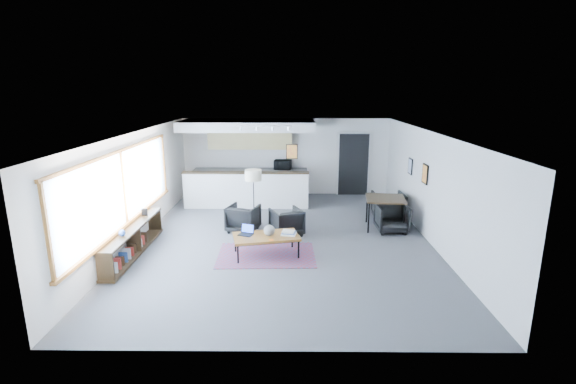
{
  "coord_description": "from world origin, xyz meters",
  "views": [
    {
      "loc": [
        0.2,
        -9.64,
        3.61
      ],
      "look_at": [
        0.1,
        0.4,
        1.09
      ],
      "focal_mm": 26.0,
      "sensor_mm": 36.0,
      "label": 1
    }
  ],
  "objects_px": {
    "coffee_table": "(266,237)",
    "armchair_right": "(287,221)",
    "book_stack": "(289,233)",
    "ceramic_pot": "(269,230)",
    "floor_lamp": "(253,177)",
    "dining_chair_near": "(392,219)",
    "dining_chair_far": "(388,207)",
    "dining_table": "(385,200)",
    "laptop": "(247,231)",
    "armchair_left": "(243,217)",
    "microwave": "(283,164)"
  },
  "relations": [
    {
      "from": "armchair_left",
      "to": "armchair_right",
      "type": "relative_size",
      "value": 1.02
    },
    {
      "from": "ceramic_pot",
      "to": "floor_lamp",
      "type": "xyz_separation_m",
      "value": [
        -0.53,
        2.09,
        0.73
      ]
    },
    {
      "from": "book_stack",
      "to": "microwave",
      "type": "bearing_deg",
      "value": 92.66
    },
    {
      "from": "dining_chair_near",
      "to": "microwave",
      "type": "relative_size",
      "value": 1.19
    },
    {
      "from": "floor_lamp",
      "to": "microwave",
      "type": "xyz_separation_m",
      "value": [
        0.71,
        3.1,
        -0.2
      ]
    },
    {
      "from": "dining_chair_far",
      "to": "microwave",
      "type": "distance_m",
      "value": 4.01
    },
    {
      "from": "coffee_table",
      "to": "armchair_right",
      "type": "distance_m",
      "value": 1.41
    },
    {
      "from": "floor_lamp",
      "to": "dining_chair_far",
      "type": "relative_size",
      "value": 2.1
    },
    {
      "from": "armchair_left",
      "to": "dining_chair_near",
      "type": "height_order",
      "value": "armchair_left"
    },
    {
      "from": "laptop",
      "to": "armchair_right",
      "type": "xyz_separation_m",
      "value": [
        0.86,
        1.27,
        -0.16
      ]
    },
    {
      "from": "coffee_table",
      "to": "book_stack",
      "type": "distance_m",
      "value": 0.5
    },
    {
      "from": "coffee_table",
      "to": "floor_lamp",
      "type": "xyz_separation_m",
      "value": [
        -0.45,
        2.08,
        0.89
      ]
    },
    {
      "from": "ceramic_pot",
      "to": "dining_table",
      "type": "xyz_separation_m",
      "value": [
        2.93,
        1.88,
        0.17
      ]
    },
    {
      "from": "microwave",
      "to": "coffee_table",
      "type": "bearing_deg",
      "value": -86.08
    },
    {
      "from": "dining_chair_far",
      "to": "dining_chair_near",
      "type": "bearing_deg",
      "value": 81.48
    },
    {
      "from": "coffee_table",
      "to": "dining_chair_far",
      "type": "height_order",
      "value": "dining_chair_far"
    },
    {
      "from": "dining_table",
      "to": "coffee_table",
      "type": "bearing_deg",
      "value": -148.1
    },
    {
      "from": "dining_chair_near",
      "to": "dining_chair_far",
      "type": "relative_size",
      "value": 0.93
    },
    {
      "from": "armchair_right",
      "to": "dining_chair_near",
      "type": "distance_m",
      "value": 2.71
    },
    {
      "from": "microwave",
      "to": "dining_chair_far",
      "type": "bearing_deg",
      "value": -33.4
    },
    {
      "from": "laptop",
      "to": "dining_chair_far",
      "type": "relative_size",
      "value": 0.52
    },
    {
      "from": "ceramic_pot",
      "to": "dining_chair_near",
      "type": "xyz_separation_m",
      "value": [
        3.06,
        1.62,
        -0.25
      ]
    },
    {
      "from": "book_stack",
      "to": "dining_chair_near",
      "type": "bearing_deg",
      "value": 30.58
    },
    {
      "from": "coffee_table",
      "to": "book_stack",
      "type": "relative_size",
      "value": 4.39
    },
    {
      "from": "ceramic_pot",
      "to": "dining_chair_far",
      "type": "distance_m",
      "value": 4.16
    },
    {
      "from": "book_stack",
      "to": "armchair_right",
      "type": "distance_m",
      "value": 1.3
    },
    {
      "from": "ceramic_pot",
      "to": "floor_lamp",
      "type": "distance_m",
      "value": 2.28
    },
    {
      "from": "dining_table",
      "to": "dining_chair_near",
      "type": "relative_size",
      "value": 1.62
    },
    {
      "from": "book_stack",
      "to": "armchair_left",
      "type": "distance_m",
      "value": 1.96
    },
    {
      "from": "laptop",
      "to": "ceramic_pot",
      "type": "distance_m",
      "value": 0.52
    },
    {
      "from": "armchair_left",
      "to": "dining_table",
      "type": "height_order",
      "value": "dining_table"
    },
    {
      "from": "armchair_right",
      "to": "book_stack",
      "type": "bearing_deg",
      "value": 69.07
    },
    {
      "from": "laptop",
      "to": "ceramic_pot",
      "type": "bearing_deg",
      "value": 10.38
    },
    {
      "from": "book_stack",
      "to": "dining_table",
      "type": "height_order",
      "value": "dining_table"
    },
    {
      "from": "floor_lamp",
      "to": "armchair_left",
      "type": "bearing_deg",
      "value": -116.58
    },
    {
      "from": "ceramic_pot",
      "to": "dining_chair_far",
      "type": "xyz_separation_m",
      "value": [
        3.19,
        2.66,
        -0.22
      ]
    },
    {
      "from": "armchair_right",
      "to": "dining_table",
      "type": "bearing_deg",
      "value": 167.79
    },
    {
      "from": "floor_lamp",
      "to": "dining_chair_near",
      "type": "distance_m",
      "value": 3.74
    },
    {
      "from": "armchair_right",
      "to": "dining_chair_far",
      "type": "xyz_separation_m",
      "value": [
        2.83,
        1.3,
        -0.01
      ]
    },
    {
      "from": "coffee_table",
      "to": "laptop",
      "type": "xyz_separation_m",
      "value": [
        -0.43,
        0.08,
        0.1
      ]
    },
    {
      "from": "ceramic_pot",
      "to": "armchair_right",
      "type": "distance_m",
      "value": 1.42
    },
    {
      "from": "coffee_table",
      "to": "armchair_right",
      "type": "xyz_separation_m",
      "value": [
        0.43,
        1.35,
        -0.06
      ]
    },
    {
      "from": "ceramic_pot",
      "to": "armchair_right",
      "type": "height_order",
      "value": "armchair_right"
    },
    {
      "from": "coffee_table",
      "to": "dining_chair_far",
      "type": "relative_size",
      "value": 2.14
    },
    {
      "from": "book_stack",
      "to": "armchair_left",
      "type": "xyz_separation_m",
      "value": [
        -1.18,
        1.56,
        -0.13
      ]
    },
    {
      "from": "coffee_table",
      "to": "armchair_right",
      "type": "relative_size",
      "value": 2.1
    },
    {
      "from": "armchair_left",
      "to": "dining_chair_far",
      "type": "distance_m",
      "value": 4.09
    },
    {
      "from": "ceramic_pot",
      "to": "coffee_table",
      "type": "bearing_deg",
      "value": 169.35
    },
    {
      "from": "book_stack",
      "to": "armchair_right",
      "type": "relative_size",
      "value": 0.48
    },
    {
      "from": "dining_table",
      "to": "dining_chair_far",
      "type": "relative_size",
      "value": 1.51
    }
  ]
}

